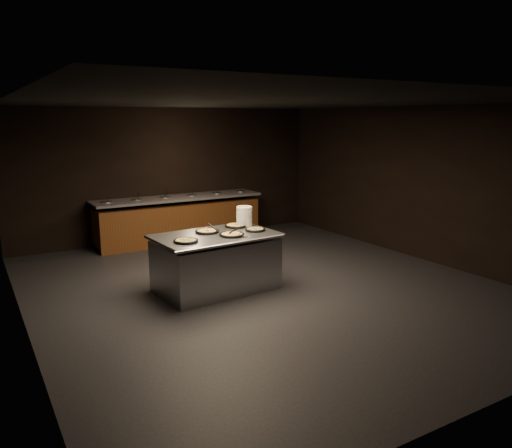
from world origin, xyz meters
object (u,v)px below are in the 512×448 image
object	(u,v)px
pan_veggie_whole	(186,241)
pan_cheese_whole	(207,231)
serving_counter	(216,263)
plate_stack	(244,216)

from	to	relation	value
pan_veggie_whole	pan_cheese_whole	bearing A→B (deg)	37.96
serving_counter	plate_stack	xyz separation A→B (m)	(0.69, 0.32, 0.63)
plate_stack	serving_counter	bearing A→B (deg)	-155.33
serving_counter	pan_cheese_whole	size ratio (longest dim) A/B	5.05
plate_stack	pan_cheese_whole	distance (m)	0.76
pan_veggie_whole	pan_cheese_whole	world-z (taller)	same
plate_stack	pan_veggie_whole	xyz separation A→B (m)	(-1.28, -0.54, -0.14)
serving_counter	pan_cheese_whole	xyz separation A→B (m)	(-0.05, 0.20, 0.49)
pan_cheese_whole	plate_stack	bearing A→B (deg)	9.32
plate_stack	pan_cheese_whole	world-z (taller)	plate_stack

